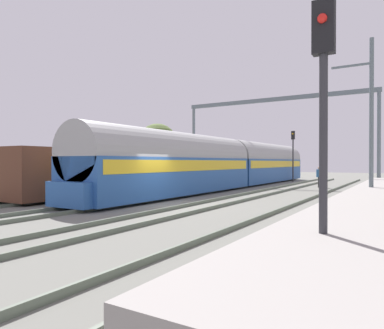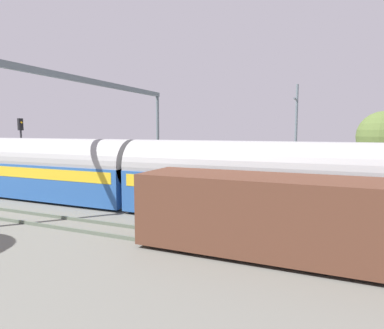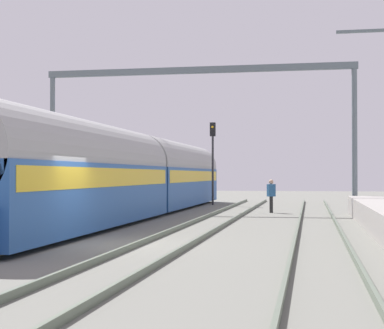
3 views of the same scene
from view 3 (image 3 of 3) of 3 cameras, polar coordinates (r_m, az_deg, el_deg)
The scene contains 8 objects.
ground at distance 18.33m, azimuth -8.83°, elevation -7.12°, with size 120.00×120.00×0.00m, color slate.
track_west at distance 19.13m, azimuth -14.85°, elevation -6.60°, with size 1.52×60.00×0.16m.
track_east at distance 17.74m, azimuth -2.33°, elevation -7.08°, with size 1.52×60.00×0.16m.
track_far_east at distance 17.30m, azimuth 11.55°, elevation -7.22°, with size 1.52×60.00×0.16m.
passenger_train at distance 30.58m, azimuth -4.89°, elevation -0.94°, with size 2.93×32.85×3.82m.
person_crossing at distance 33.11m, azimuth 7.15°, elevation -2.57°, with size 0.47×0.41×1.73m.
railway_signal_far at distance 41.28m, azimuth 1.88°, elevation 1.09°, with size 0.36×0.30×5.39m.
catenary_gantry at distance 34.54m, azimuth 0.43°, elevation 5.65°, with size 17.07×0.28×7.86m.
Camera 3 is at (6.06, -17.19, 1.98)m, focal length 59.16 mm.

